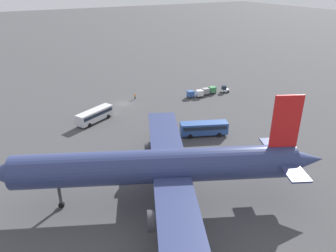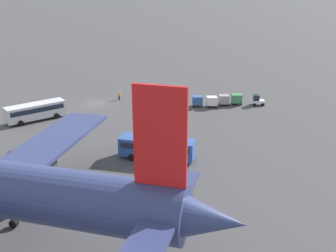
# 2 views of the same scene
# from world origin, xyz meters

# --- Properties ---
(ground_plane) EXTENTS (600.00, 600.00, 0.00)m
(ground_plane) POSITION_xyz_m (0.00, 0.00, 0.00)
(ground_plane) COLOR #424244
(shuttle_bus_near) EXTENTS (10.29, 7.02, 3.02)m
(shuttle_bus_near) POSITION_xyz_m (10.35, 8.24, 1.82)
(shuttle_bus_near) COLOR silver
(shuttle_bus_near) RESTS_ON ground
(shuttle_bus_far) EXTENTS (10.77, 6.47, 3.06)m
(shuttle_bus_far) POSITION_xyz_m (-8.64, 27.36, 1.84)
(shuttle_bus_far) COLOR #2D5199
(shuttle_bus_far) RESTS_ON ground
(baggage_tug) EXTENTS (2.56, 1.92, 2.10)m
(baggage_tug) POSITION_xyz_m (-31.15, 5.88, 0.94)
(baggage_tug) COLOR white
(baggage_tug) RESTS_ON ground
(worker_person) EXTENTS (0.38, 0.38, 1.74)m
(worker_person) POSITION_xyz_m (-4.66, -1.83, 0.87)
(worker_person) COLOR #1E1E2D
(worker_person) RESTS_ON ground
(cargo_cart_green) EXTENTS (2.21, 1.94, 2.06)m
(cargo_cart_green) POSITION_xyz_m (-27.29, 4.86, 1.19)
(cargo_cart_green) COLOR #38383D
(cargo_cart_green) RESTS_ON ground
(cargo_cart_grey) EXTENTS (2.21, 1.94, 2.06)m
(cargo_cart_grey) POSITION_xyz_m (-24.67, 5.03, 1.19)
(cargo_cart_grey) COLOR #38383D
(cargo_cart_grey) RESTS_ON ground
(cargo_cart_white) EXTENTS (2.21, 1.94, 2.06)m
(cargo_cart_white) POSITION_xyz_m (-22.05, 5.70, 1.19)
(cargo_cart_white) COLOR #38383D
(cargo_cart_white) RESTS_ON ground
(cargo_cart_blue) EXTENTS (2.21, 1.94, 2.06)m
(cargo_cart_blue) POSITION_xyz_m (-19.43, 4.91, 1.19)
(cargo_cart_blue) COLOR #38383D
(cargo_cart_blue) RESTS_ON ground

